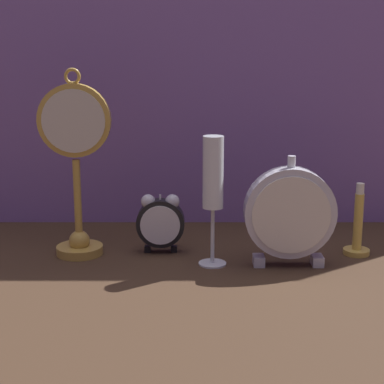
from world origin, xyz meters
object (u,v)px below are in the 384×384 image
object	(u,v)px
pocket_watch_on_stand	(76,165)
alarm_clock_twin_bell	(160,221)
mantel_clock_silver	(290,213)
champagne_flute	(213,182)
brass_candlestick	(357,231)

from	to	relation	value
pocket_watch_on_stand	alarm_clock_twin_bell	xyz separation A→B (m)	(0.15, 0.01, -0.11)
pocket_watch_on_stand	mantel_clock_silver	xyz separation A→B (m)	(0.38, -0.06, -0.07)
mantel_clock_silver	champagne_flute	size ratio (longest dim) A/B	0.85
pocket_watch_on_stand	champagne_flute	distance (m)	0.26
alarm_clock_twin_bell	champagne_flute	distance (m)	0.15
pocket_watch_on_stand	mantel_clock_silver	distance (m)	0.40
alarm_clock_twin_bell	brass_candlestick	distance (m)	0.37
alarm_clock_twin_bell	champagne_flute	bearing A→B (deg)	-35.40
alarm_clock_twin_bell	brass_candlestick	xyz separation A→B (m)	(0.37, -0.01, -0.02)
pocket_watch_on_stand	champagne_flute	bearing A→B (deg)	-12.88
mantel_clock_silver	brass_candlestick	bearing A→B (deg)	24.29
brass_candlestick	alarm_clock_twin_bell	bearing A→B (deg)	178.12
pocket_watch_on_stand	brass_candlestick	world-z (taller)	pocket_watch_on_stand
pocket_watch_on_stand	alarm_clock_twin_bell	world-z (taller)	pocket_watch_on_stand
brass_candlestick	mantel_clock_silver	bearing A→B (deg)	-155.71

